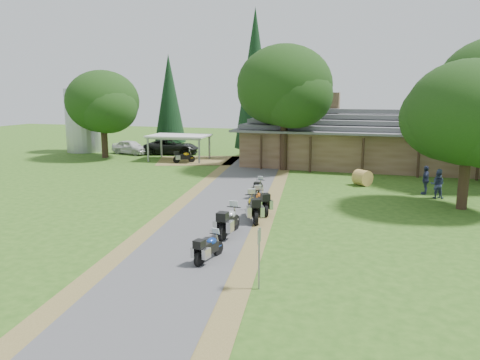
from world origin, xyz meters
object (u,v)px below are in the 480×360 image
(lodge, at_px, (366,137))
(motorcycle_row_b, at_px, (229,220))
(motorcycle_row_a, at_px, (209,246))
(motorcycle_row_c, at_px, (253,206))
(silo, at_px, (82,118))
(car_white_sedan, at_px, (131,145))
(hay_bale, at_px, (362,178))
(motorcycle_row_e, at_px, (259,187))
(car_dark_suv, at_px, (172,143))
(motorcycle_row_d, at_px, (261,200))
(carport, at_px, (179,148))
(motorcycle_carport_a, at_px, (184,156))

(lodge, xyz_separation_m, motorcycle_row_b, (-4.92, -22.12, -1.74))
(motorcycle_row_a, xyz_separation_m, motorcycle_row_c, (0.09, 5.91, 0.16))
(silo, xyz_separation_m, car_white_sedan, (5.80, -0.40, -2.66))
(lodge, height_order, motorcycle_row_b, lodge)
(motorcycle_row_c, relative_size, hay_bale, 1.99)
(silo, relative_size, motorcycle_row_e, 4.17)
(car_dark_suv, xyz_separation_m, motorcycle_row_d, (14.52, -20.11, -0.46))
(car_dark_suv, bearing_deg, motorcycle_row_b, -162.90)
(silo, relative_size, motorcycle_row_b, 3.41)
(silo, height_order, hay_bale, silo)
(motorcycle_row_a, bearing_deg, motorcycle_row_b, 16.35)
(car_dark_suv, bearing_deg, carport, -158.78)
(motorcycle_row_b, distance_m, motorcycle_carport_a, 21.97)
(lodge, relative_size, motorcycle_row_b, 10.29)
(carport, bearing_deg, motorcycle_row_c, -59.59)
(carport, bearing_deg, silo, 163.27)
(silo, distance_m, motorcycle_row_e, 28.21)
(lodge, distance_m, motorcycle_row_e, 15.42)
(silo, xyz_separation_m, motorcycle_row_c, (24.34, -20.85, -2.83))
(motorcycle_row_d, distance_m, hay_bale, 10.31)
(silo, xyz_separation_m, car_dark_suv, (9.82, 0.74, -2.41))
(lodge, relative_size, motorcycle_row_c, 10.10)
(car_white_sedan, relative_size, motorcycle_row_a, 3.24)
(lodge, relative_size, motorcycle_row_d, 10.72)
(car_dark_suv, distance_m, hay_bale, 22.20)
(car_white_sedan, bearing_deg, car_dark_suv, -59.39)
(silo, height_order, carport, silo)
(motorcycle_row_b, relative_size, motorcycle_carport_a, 1.19)
(carport, distance_m, motorcycle_row_d, 20.37)
(silo, bearing_deg, hay_bale, -19.35)
(motorcycle_row_d, bearing_deg, motorcycle_row_e, -15.20)
(motorcycle_row_d, relative_size, hay_bale, 1.87)
(motorcycle_row_c, distance_m, hay_bale, 11.65)
(silo, relative_size, motorcycle_row_d, 3.56)
(lodge, relative_size, hay_bale, 20.09)
(silo, bearing_deg, motorcycle_row_a, -47.82)
(motorcycle_row_b, bearing_deg, car_dark_suv, 32.22)
(silo, relative_size, car_dark_suv, 1.19)
(car_white_sedan, bearing_deg, silo, 100.79)
(silo, height_order, car_dark_suv, silo)
(lodge, distance_m, motorcycle_row_a, 25.85)
(motorcycle_row_e, relative_size, hay_bale, 1.60)
(motorcycle_row_a, height_order, motorcycle_row_e, motorcycle_row_e)
(car_dark_suv, xyz_separation_m, motorcycle_row_e, (13.46, -16.39, -0.56))
(hay_bale, bearing_deg, silo, 160.65)
(lodge, height_order, hay_bale, lodge)
(motorcycle_row_c, relative_size, motorcycle_row_e, 1.24)
(motorcycle_row_a, bearing_deg, hay_bale, -4.79)
(motorcycle_row_e, height_order, motorcycle_carport_a, motorcycle_carport_a)
(motorcycle_row_c, bearing_deg, carport, 10.15)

